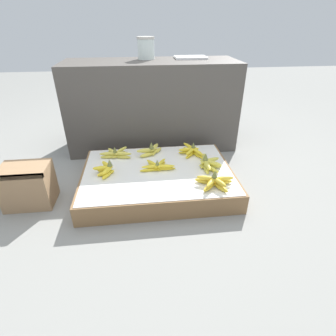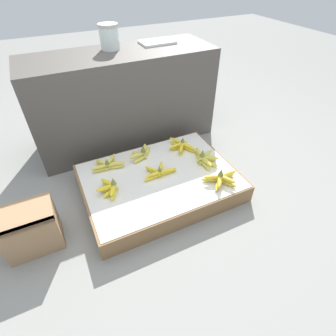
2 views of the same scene
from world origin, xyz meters
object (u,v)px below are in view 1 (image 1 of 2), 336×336
at_px(banana_bunch_middle_midleft, 157,166).
at_px(foam_tray_white, 191,57).
at_px(banana_bunch_back_midright, 192,151).
at_px(wooden_crate, 28,185).
at_px(banana_bunch_back_left, 116,154).
at_px(glass_jar, 146,48).
at_px(banana_bunch_front_midright, 215,182).
at_px(banana_bunch_back_midleft, 151,151).
at_px(banana_bunch_middle_midright, 208,163).
at_px(banana_bunch_middle_left, 106,169).

distance_m(banana_bunch_middle_midleft, foam_tray_white, 1.09).
bearing_deg(banana_bunch_back_midright, wooden_crate, -164.72).
height_order(banana_bunch_back_left, glass_jar, glass_jar).
relative_size(banana_bunch_front_midright, banana_bunch_back_midright, 0.99).
xyz_separation_m(wooden_crate, banana_bunch_middle_midleft, (0.84, 0.10, 0.03)).
distance_m(banana_bunch_back_left, glass_jar, 0.95).
relative_size(wooden_crate, banana_bunch_middle_midleft, 1.17).
xyz_separation_m(banana_bunch_back_midleft, glass_jar, (0.02, 0.59, 0.67)).
distance_m(wooden_crate, banana_bunch_back_midright, 1.16).
bearing_deg(foam_tray_white, wooden_crate, -142.49).
relative_size(banana_bunch_front_midright, banana_bunch_middle_midleft, 0.96).
bearing_deg(banana_bunch_front_midright, banana_bunch_middle_midleft, 143.05).
distance_m(banana_bunch_middle_midleft, glass_jar, 1.07).
bearing_deg(foam_tray_white, banana_bunch_front_midright, -91.67).
height_order(banana_bunch_back_midleft, glass_jar, glass_jar).
height_order(wooden_crate, foam_tray_white, foam_tray_white).
height_order(banana_bunch_middle_midleft, banana_bunch_middle_midright, banana_bunch_middle_midright).
bearing_deg(banana_bunch_middle_left, banana_bunch_front_midright, -19.05).
xyz_separation_m(banana_bunch_middle_midright, glass_jar, (-0.37, 0.84, 0.67)).
bearing_deg(banana_bunch_back_midright, banana_bunch_back_left, 177.79).
distance_m(wooden_crate, banana_bunch_back_left, 0.63).
bearing_deg(foam_tray_white, banana_bunch_middle_midleft, -114.24).
bearing_deg(banana_bunch_back_left, banana_bunch_middle_left, -101.92).
relative_size(banana_bunch_front_midright, foam_tray_white, 0.89).
height_order(banana_bunch_middle_left, banana_bunch_middle_midright, banana_bunch_middle_midright).
height_order(banana_bunch_back_left, banana_bunch_back_midright, banana_bunch_back_midright).
bearing_deg(banana_bunch_back_midleft, banana_bunch_middle_midleft, -81.91).
bearing_deg(banana_bunch_back_midright, foam_tray_white, 82.08).
xyz_separation_m(wooden_crate, banana_bunch_back_left, (0.54, 0.33, 0.03)).
bearing_deg(banana_bunch_front_midright, banana_bunch_back_midleft, 127.20).
bearing_deg(banana_bunch_middle_midright, banana_bunch_back_left, 159.70).
xyz_separation_m(banana_bunch_front_midright, banana_bunch_middle_left, (-0.69, 0.24, -0.00)).
height_order(banana_bunch_middle_left, banana_bunch_middle_midleft, banana_bunch_middle_left).
relative_size(banana_bunch_back_midleft, foam_tray_white, 0.77).
bearing_deg(banana_bunch_back_midright, banana_bunch_middle_midright, -72.17).
height_order(banana_bunch_front_midright, banana_bunch_middle_midleft, banana_bunch_front_midright).
xyz_separation_m(banana_bunch_front_midright, glass_jar, (-0.35, 1.08, 0.67)).
distance_m(banana_bunch_middle_left, banana_bunch_middle_midleft, 0.35).
distance_m(banana_bunch_middle_midright, foam_tray_white, 1.03).
bearing_deg(banana_bunch_back_midright, banana_bunch_middle_midleft, -144.60).
bearing_deg(banana_bunch_middle_midright, banana_bunch_middle_left, 179.98).
distance_m(banana_bunch_front_midright, banana_bunch_back_midleft, 0.62).
relative_size(banana_bunch_middle_midleft, banana_bunch_back_left, 1.05).
relative_size(banana_bunch_back_midleft, banana_bunch_back_midright, 0.86).
bearing_deg(banana_bunch_middle_left, banana_bunch_back_midright, 19.06).
bearing_deg(banana_bunch_back_left, banana_bunch_middle_midright, -20.30).
xyz_separation_m(banana_bunch_middle_midright, foam_tray_white, (0.02, 0.84, 0.59)).
distance_m(banana_bunch_middle_left, banana_bunch_back_midleft, 0.41).
height_order(wooden_crate, banana_bunch_back_midright, wooden_crate).
xyz_separation_m(banana_bunch_back_midleft, banana_bunch_back_midright, (0.32, -0.03, -0.01)).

